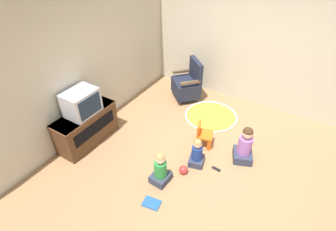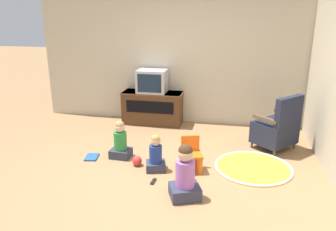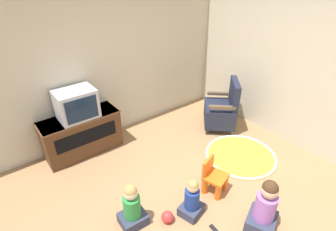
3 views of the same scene
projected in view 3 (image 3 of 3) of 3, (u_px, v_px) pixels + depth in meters
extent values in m
plane|color=#9E754C|center=(204.00, 213.00, 3.21)|extent=(30.00, 30.00, 0.00)
cube|color=beige|center=(84.00, 64.00, 3.99)|extent=(5.33, 0.12, 2.64)
cube|color=#4C2D19|center=(82.00, 134.00, 4.11)|extent=(1.16, 0.45, 0.64)
cube|color=brown|center=(79.00, 117.00, 3.95)|extent=(1.18, 0.46, 0.02)
cube|color=black|center=(87.00, 137.00, 3.91)|extent=(0.93, 0.01, 0.23)
cube|color=#B7B7BC|center=(76.00, 104.00, 3.83)|extent=(0.56, 0.43, 0.44)
cube|color=#142338|center=(82.00, 110.00, 3.68)|extent=(0.46, 0.02, 0.34)
cylinder|color=brown|center=(205.00, 117.00, 5.11)|extent=(0.04, 0.04, 0.10)
cylinder|color=brown|center=(207.00, 132.00, 4.66)|extent=(0.04, 0.04, 0.10)
cylinder|color=brown|center=(228.00, 118.00, 5.08)|extent=(0.04, 0.04, 0.10)
cylinder|color=brown|center=(232.00, 133.00, 4.63)|extent=(0.04, 0.04, 0.10)
cube|color=#1E2338|center=(219.00, 114.00, 4.76)|extent=(0.80, 0.81, 0.36)
cube|color=#1E2338|center=(234.00, 94.00, 4.54)|extent=(0.47, 0.50, 0.46)
cube|color=brown|center=(219.00, 93.00, 4.85)|extent=(0.38, 0.35, 0.05)
cube|color=brown|center=(222.00, 107.00, 4.38)|extent=(0.38, 0.35, 0.05)
cylinder|color=orange|center=(218.00, 191.00, 3.34)|extent=(0.08, 0.08, 0.26)
cylinder|color=orange|center=(225.00, 182.00, 3.49)|extent=(0.08, 0.08, 0.26)
cylinder|color=orange|center=(205.00, 185.00, 3.44)|extent=(0.08, 0.08, 0.26)
cylinder|color=orange|center=(212.00, 176.00, 3.58)|extent=(0.08, 0.08, 0.26)
cube|color=orange|center=(216.00, 177.00, 3.41)|extent=(0.36, 0.35, 0.04)
cube|color=orange|center=(208.00, 166.00, 3.40)|extent=(0.26, 0.11, 0.23)
cylinder|color=gold|center=(241.00, 155.00, 4.16)|extent=(1.11, 1.11, 0.01)
torus|color=silver|center=(241.00, 155.00, 4.15)|extent=(1.10, 1.10, 0.04)
cube|color=#33384C|center=(191.00, 209.00, 3.18)|extent=(0.32, 0.30, 0.12)
cylinder|color=navy|center=(192.00, 199.00, 3.08)|extent=(0.18, 0.18, 0.25)
sphere|color=#D8AD8C|center=(193.00, 187.00, 2.99)|extent=(0.14, 0.14, 0.14)
sphere|color=tan|center=(193.00, 185.00, 2.97)|extent=(0.13, 0.13, 0.13)
cube|color=#33384C|center=(133.00, 219.00, 3.06)|extent=(0.32, 0.28, 0.13)
cylinder|color=#2D8C3F|center=(132.00, 207.00, 2.95)|extent=(0.20, 0.20, 0.28)
sphere|color=beige|center=(131.00, 193.00, 2.84)|extent=(0.16, 0.16, 0.16)
sphere|color=tan|center=(130.00, 191.00, 2.83)|extent=(0.15, 0.15, 0.15)
cube|color=#33384C|center=(261.00, 221.00, 3.01)|extent=(0.44, 0.42, 0.15)
cylinder|color=#A566BF|center=(265.00, 207.00, 2.89)|extent=(0.23, 0.23, 0.33)
sphere|color=#D8AD8C|center=(270.00, 190.00, 2.76)|extent=(0.19, 0.19, 0.19)
sphere|color=#472D19|center=(270.00, 188.00, 2.74)|extent=(0.17, 0.17, 0.17)
sphere|color=red|center=(167.00, 217.00, 3.07)|extent=(0.14, 0.14, 0.14)
cube|color=black|center=(215.00, 230.00, 2.99)|extent=(0.05, 0.15, 0.02)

